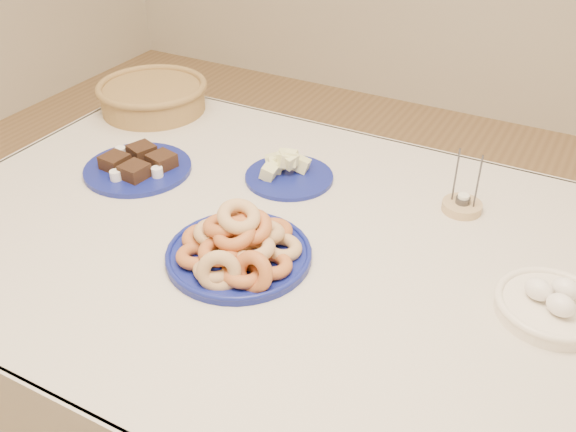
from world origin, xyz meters
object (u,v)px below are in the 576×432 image
(melon_plate, at_px, (287,171))
(candle_holder, at_px, (462,205))
(egg_bowl, at_px, (552,305))
(wicker_basket, at_px, (153,95))
(donut_platter, at_px, (239,246))
(brownie_plate, at_px, (138,166))
(dining_table, at_px, (299,282))

(melon_plate, height_order, candle_holder, candle_holder)
(egg_bowl, bearing_deg, candle_holder, 132.06)
(melon_plate, distance_m, candle_holder, 0.43)
(wicker_basket, bearing_deg, melon_plate, -17.06)
(donut_platter, height_order, brownie_plate, donut_platter)
(donut_platter, relative_size, candle_holder, 2.54)
(melon_plate, bearing_deg, wicker_basket, 162.94)
(wicker_basket, xyz_separation_m, egg_bowl, (1.20, -0.37, -0.02))
(donut_platter, bearing_deg, brownie_plate, 155.57)
(brownie_plate, relative_size, candle_holder, 1.86)
(brownie_plate, height_order, candle_holder, candle_holder)
(brownie_plate, distance_m, candle_holder, 0.79)
(melon_plate, bearing_deg, donut_platter, -77.66)
(egg_bowl, bearing_deg, brownie_plate, 176.86)
(dining_table, distance_m, candle_holder, 0.41)
(donut_platter, height_order, wicker_basket, donut_platter)
(brownie_plate, relative_size, wicker_basket, 0.68)
(donut_platter, bearing_deg, dining_table, 53.20)
(donut_platter, xyz_separation_m, brownie_plate, (-0.42, 0.19, -0.02))
(dining_table, relative_size, brownie_plate, 6.10)
(melon_plate, height_order, egg_bowl, melon_plate)
(egg_bowl, bearing_deg, dining_table, -177.05)
(dining_table, relative_size, donut_platter, 4.46)
(dining_table, distance_m, donut_platter, 0.20)
(dining_table, relative_size, egg_bowl, 6.60)
(wicker_basket, bearing_deg, donut_platter, -39.36)
(melon_plate, bearing_deg, dining_table, -55.99)
(candle_holder, relative_size, egg_bowl, 0.58)
(melon_plate, height_order, brownie_plate, melon_plate)
(donut_platter, distance_m, candle_holder, 0.53)
(melon_plate, relative_size, brownie_plate, 0.88)
(melon_plate, distance_m, brownie_plate, 0.38)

